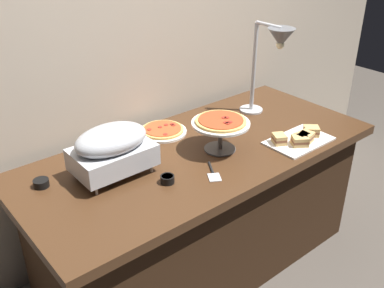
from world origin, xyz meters
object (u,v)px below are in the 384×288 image
chafing_dish (112,148)px  pizza_plate_front (163,131)px  sandwich_platter (300,139)px  sauce_cup_near (41,183)px  pizza_plate_center (221,125)px  heat_lamp (275,47)px  serving_spatula (213,173)px  sauce_cup_far (167,179)px

chafing_dish → pizza_plate_front: bearing=25.5°
sandwich_platter → sauce_cup_near: sandwich_platter is taller
chafing_dish → pizza_plate_center: bearing=-14.4°
heat_lamp → pizza_plate_front: (-0.60, 0.24, -0.41)m
pizza_plate_center → serving_spatula: size_ratio=1.80×
pizza_plate_center → sandwich_platter: (0.38, -0.21, -0.12)m
sandwich_platter → serving_spatula: size_ratio=2.15×
sandwich_platter → pizza_plate_front: bearing=131.5°
pizza_plate_center → serving_spatula: bearing=-140.8°
pizza_plate_front → sauce_cup_near: bearing=-173.0°
pizza_plate_center → sauce_cup_near: (-0.85, 0.25, -0.12)m
pizza_plate_center → sauce_cup_near: 0.89m
heat_lamp → sauce_cup_far: (-0.88, -0.18, -0.41)m
heat_lamp → sauce_cup_far: bearing=-168.6°
sauce_cup_near → sauce_cup_far: sauce_cup_far is taller
pizza_plate_front → chafing_dish: bearing=-154.5°
sauce_cup_far → serving_spatula: (0.21, -0.07, -0.02)m
chafing_dish → heat_lamp: size_ratio=0.67×
sauce_cup_near → pizza_plate_center: bearing=-16.7°
serving_spatula → sandwich_platter: bearing=-6.3°
chafing_dish → serving_spatula: chafing_dish is taller
sauce_cup_far → serving_spatula: size_ratio=0.39×
pizza_plate_front → serving_spatula: (-0.07, -0.49, -0.01)m
pizza_plate_front → serving_spatula: bearing=-98.1°
chafing_dish → sauce_cup_far: bearing=-56.0°
sandwich_platter → serving_spatula: bearing=173.7°
pizza_plate_front → sandwich_platter: size_ratio=0.76×
heat_lamp → pizza_plate_center: heat_lamp is taller
pizza_plate_front → sandwich_platter: bearing=-48.5°
serving_spatula → pizza_plate_center: bearing=39.2°
sauce_cup_near → chafing_dish: bearing=-20.6°
sauce_cup_far → pizza_plate_center: bearing=11.3°
heat_lamp → pizza_plate_center: size_ratio=1.85×
pizza_plate_center → sandwich_platter: pizza_plate_center is taller
pizza_plate_center → sauce_cup_near: size_ratio=4.24×
chafing_dish → pizza_plate_front: 0.49m
chafing_dish → pizza_plate_center: size_ratio=1.24×
pizza_plate_front → heat_lamp: bearing=-22.3°
heat_lamp → sauce_cup_far: size_ratio=8.54×
sauce_cup_far → sauce_cup_near: bearing=143.7°
pizza_plate_center → sandwich_platter: 0.45m
serving_spatula → chafing_dish: bearing=141.2°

